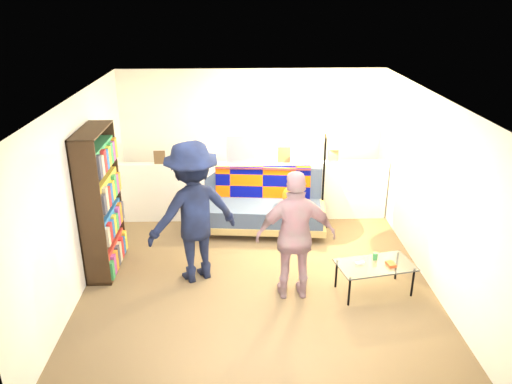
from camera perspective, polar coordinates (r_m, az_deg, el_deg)
ground at (r=6.89m, az=0.11°, el=-9.38°), size 5.00×5.00×0.00m
room_shell at (r=6.63m, az=-0.02°, el=5.21°), size 4.60×5.05×2.45m
half_wall_ledge at (r=8.28m, az=-0.33°, el=0.11°), size 4.45×0.15×1.00m
ledge_decor at (r=8.03m, az=-1.96°, el=4.52°), size 2.97×0.02×0.45m
futon_sofa at (r=7.98m, az=0.83°, el=-1.53°), size 2.08×1.14×0.86m
bookshelf at (r=6.96m, az=-17.36°, el=-1.60°), size 0.33×0.99×1.97m
coffee_table at (r=6.52m, az=13.51°, el=-8.22°), size 1.03×0.70×0.49m
floor_lamp at (r=7.86m, az=7.95°, el=3.87°), size 0.33×0.31×1.65m
person_left at (r=6.46m, az=-7.20°, el=-2.33°), size 1.41×1.19×1.89m
person_right at (r=6.08m, az=4.57°, el=-5.07°), size 0.98×0.43×1.66m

